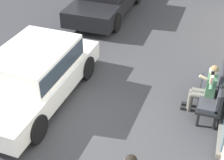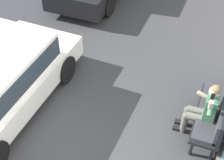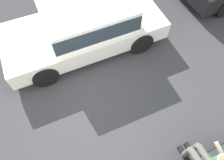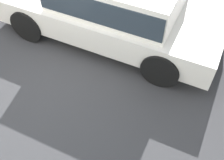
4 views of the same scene
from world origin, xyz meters
TOP-DOWN VIEW (x-y plane):
  - ground_plane at (0.00, 0.00)m, footprint 60.00×60.00m
  - bench at (-1.53, 2.90)m, footprint 1.70×0.55m
  - person_on_phone at (-1.37, 2.67)m, footprint 0.73×0.74m

SIDE VIEW (x-z plane):
  - ground_plane at x=0.00m, z-range 0.00..0.00m
  - bench at x=-1.53m, z-range 0.07..1.06m
  - person_on_phone at x=-1.37m, z-range 0.03..1.36m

